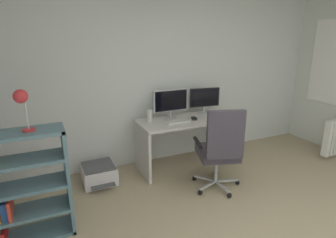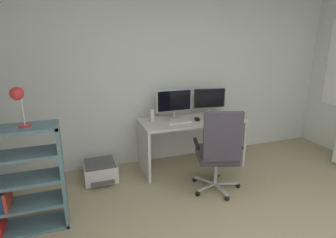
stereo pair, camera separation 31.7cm
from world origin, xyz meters
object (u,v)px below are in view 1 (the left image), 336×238
at_px(monitor_main, 171,101).
at_px(printer, 99,174).
at_px(desk, 188,131).
at_px(computer_mouse, 194,118).
at_px(desktop_speaker, 150,116).
at_px(bookshelf, 12,192).
at_px(monitor_secondary, 205,99).
at_px(keyboard, 177,122).
at_px(desk_lamp, 21,100).
at_px(office_chair, 220,148).

distance_m(monitor_main, printer, 1.41).
xyz_separation_m(desk, computer_mouse, (0.05, -0.06, 0.21)).
distance_m(desktop_speaker, bookshelf, 1.91).
bearing_deg(printer, computer_mouse, -4.52).
xyz_separation_m(monitor_secondary, computer_mouse, (-0.30, -0.22, -0.22)).
relative_size(desk, printer, 2.91).
relative_size(monitor_secondary, desktop_speaker, 2.78).
distance_m(desktop_speaker, printer, 1.03).
bearing_deg(printer, keyboard, -6.74).
height_order(desk_lamp, printer, desk_lamp).
bearing_deg(bookshelf, desk, 18.45).
bearing_deg(monitor_main, monitor_secondary, 0.01).
distance_m(monitor_main, monitor_secondary, 0.57).
bearing_deg(keyboard, desk_lamp, -164.02).
height_order(computer_mouse, desk_lamp, desk_lamp).
height_order(bookshelf, printer, bookshelf).
distance_m(desk, desktop_speaker, 0.64).
bearing_deg(keyboard, bookshelf, -165.77).
bearing_deg(monitor_secondary, keyboard, -157.76).
distance_m(monitor_secondary, office_chair, 1.09).
relative_size(desk, keyboard, 4.36).
distance_m(desktop_speaker, desk_lamp, 1.81).
bearing_deg(office_chair, computer_mouse, 85.69).
distance_m(keyboard, desk_lamp, 2.04).
bearing_deg(keyboard, desk, 16.20).
bearing_deg(monitor_secondary, office_chair, -110.57).
bearing_deg(computer_mouse, keyboard, -162.87).
relative_size(computer_mouse, desktop_speaker, 0.59).
xyz_separation_m(office_chair, printer, (-1.32, 0.84, -0.46)).
relative_size(desktop_speaker, printer, 0.33).
xyz_separation_m(monitor_main, computer_mouse, (0.27, -0.22, -0.23)).
relative_size(desktop_speaker, office_chair, 0.16).
xyz_separation_m(desk, monitor_main, (-0.22, 0.15, 0.44)).
bearing_deg(printer, monitor_secondary, 3.75).
xyz_separation_m(desk_lamp, printer, (0.73, 0.79, -1.24)).
height_order(monitor_main, desktop_speaker, monitor_main).
bearing_deg(desk, keyboard, -159.78).
bearing_deg(office_chair, desktop_speaker, 121.64).
distance_m(monitor_secondary, keyboard, 0.67).
distance_m(keyboard, bookshelf, 2.14).
xyz_separation_m(office_chair, desk_lamp, (-2.06, 0.05, 0.78)).
height_order(computer_mouse, printer, computer_mouse).
bearing_deg(printer, office_chair, -32.58).
height_order(desk, office_chair, office_chair).
bearing_deg(bookshelf, keyboard, 18.25).
relative_size(desk, desktop_speaker, 8.72).
height_order(desktop_speaker, printer, desktop_speaker).
bearing_deg(office_chair, monitor_main, 102.58).
relative_size(office_chair, printer, 2.15).
xyz_separation_m(keyboard, computer_mouse, (0.28, 0.02, 0.01)).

